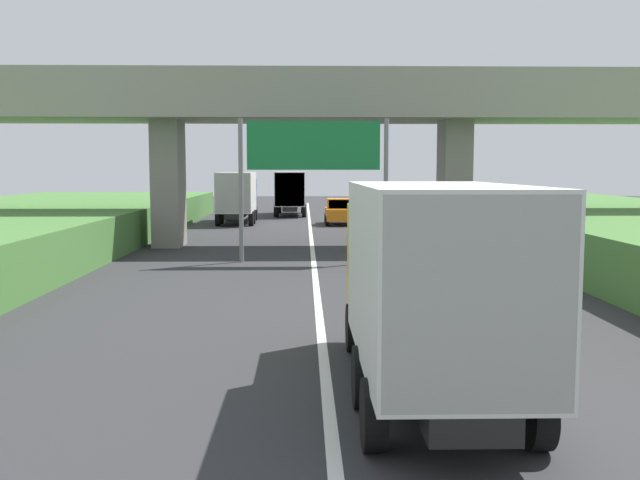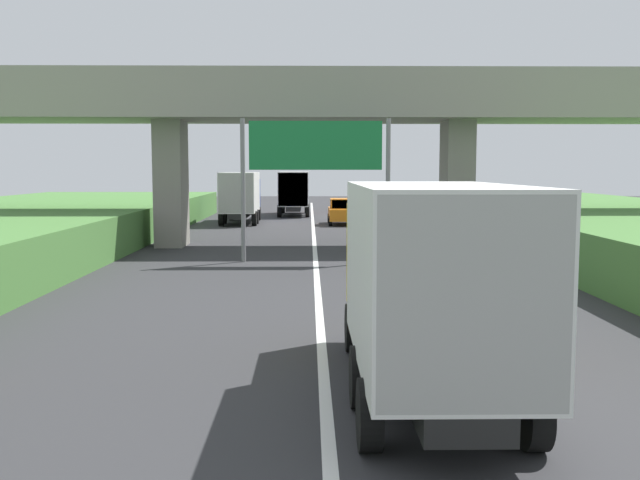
{
  "view_description": "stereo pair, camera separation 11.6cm",
  "coord_description": "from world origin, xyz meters",
  "px_view_note": "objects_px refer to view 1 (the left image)",
  "views": [
    {
      "loc": [
        -0.37,
        4.41,
        3.67
      ],
      "look_at": [
        0.0,
        20.99,
        2.0
      ],
      "focal_mm": 39.78,
      "sensor_mm": 36.0,
      "label": 1
    },
    {
      "loc": [
        -0.26,
        4.41,
        3.67
      ],
      "look_at": [
        0.0,
        20.99,
        2.0
      ],
      "focal_mm": 39.78,
      "sensor_mm": 36.0,
      "label": 2
    }
  ],
  "objects_px": {
    "overhead_highway_sign": "(314,156)",
    "truck_yellow": "(427,277)",
    "truck_red": "(290,191)",
    "truck_blue": "(238,195)",
    "car_orange": "(339,212)"
  },
  "relations": [
    {
      "from": "truck_red",
      "to": "truck_blue",
      "type": "xyz_separation_m",
      "value": [
        -3.42,
        -8.14,
        0.0
      ]
    },
    {
      "from": "overhead_highway_sign",
      "to": "truck_yellow",
      "type": "height_order",
      "value": "overhead_highway_sign"
    },
    {
      "from": "car_orange",
      "to": "truck_red",
      "type": "bearing_deg",
      "value": 109.78
    },
    {
      "from": "truck_red",
      "to": "car_orange",
      "type": "xyz_separation_m",
      "value": [
        3.39,
        -9.43,
        -1.08
      ]
    },
    {
      "from": "truck_red",
      "to": "car_orange",
      "type": "height_order",
      "value": "truck_red"
    },
    {
      "from": "overhead_highway_sign",
      "to": "truck_yellow",
      "type": "relative_size",
      "value": 0.81
    },
    {
      "from": "truck_red",
      "to": "truck_blue",
      "type": "distance_m",
      "value": 8.83
    },
    {
      "from": "truck_yellow",
      "to": "car_orange",
      "type": "distance_m",
      "value": 35.55
    },
    {
      "from": "car_orange",
      "to": "truck_blue",
      "type": "bearing_deg",
      "value": 169.29
    },
    {
      "from": "car_orange",
      "to": "truck_yellow",
      "type": "bearing_deg",
      "value": -90.55
    },
    {
      "from": "truck_blue",
      "to": "car_orange",
      "type": "distance_m",
      "value": 7.01
    },
    {
      "from": "overhead_highway_sign",
      "to": "truck_red",
      "type": "xyz_separation_m",
      "value": [
        -1.45,
        28.29,
        -2.25
      ]
    },
    {
      "from": "truck_yellow",
      "to": "car_orange",
      "type": "bearing_deg",
      "value": 89.45
    },
    {
      "from": "truck_blue",
      "to": "truck_yellow",
      "type": "distance_m",
      "value": 37.39
    },
    {
      "from": "truck_red",
      "to": "truck_yellow",
      "type": "xyz_separation_m",
      "value": [
        3.05,
        -44.97,
        0.0
      ]
    }
  ]
}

